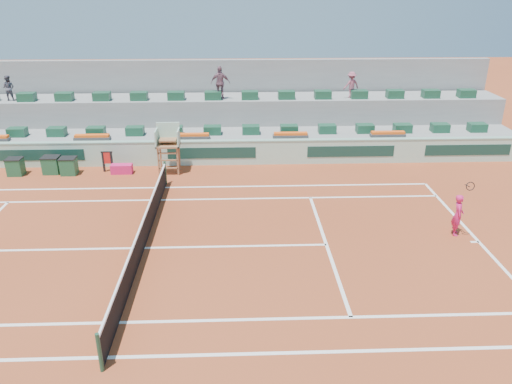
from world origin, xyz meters
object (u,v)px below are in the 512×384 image
Objects in this scene: player_bag at (122,169)px; tennis_player at (458,215)px; umpire_chair at (168,141)px; drink_cooler_a at (69,166)px.

tennis_player is (13.57, -6.75, 0.57)m from player_bag.
drink_cooler_a is (-4.79, -0.16, -1.12)m from umpire_chair.
player_bag is 0.44× the size of tennis_player.
player_bag is 15.16m from tennis_player.
player_bag is 2.50m from drink_cooler_a.
drink_cooler_a reaches higher than player_bag.
player_bag is at bearing -177.23° from umpire_chair.
umpire_chair is at bearing 1.88° from drink_cooler_a.
umpire_chair reaches higher than player_bag.
drink_cooler_a is at bearing -178.12° from umpire_chair.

